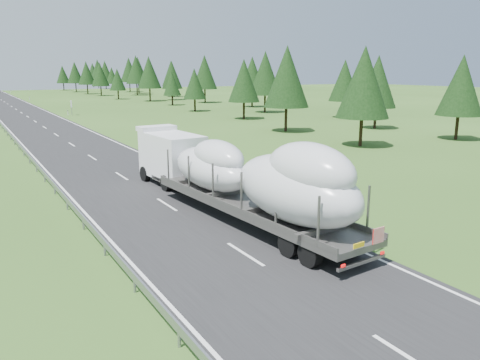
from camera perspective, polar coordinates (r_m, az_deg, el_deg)
road_surface at (r=108.08m, az=-25.69°, el=7.81°), size 10.00×400.00×0.02m
marker_posts at (r=163.33m, az=-25.37°, el=9.45°), size 0.13×350.08×1.00m
highway_sign at (r=89.22m, az=-19.87°, el=8.60°), size 0.08×0.90×2.60m
tree_line_right at (r=114.34m, az=-6.03°, el=12.77°), size 25.56×254.81×12.50m
boat_truck at (r=25.04m, az=-0.36°, el=0.89°), size 3.98×21.06×4.87m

